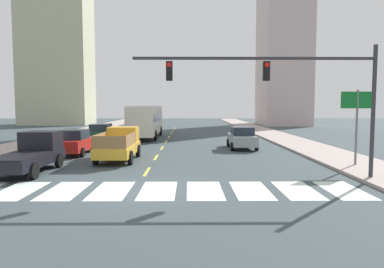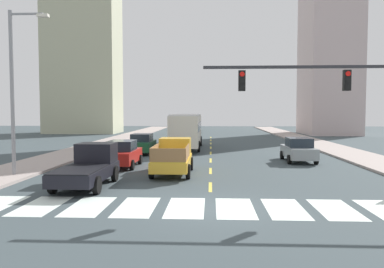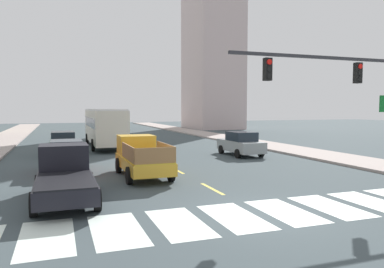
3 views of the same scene
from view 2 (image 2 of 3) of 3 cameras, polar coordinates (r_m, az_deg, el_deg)
name	(u,v)px [view 2 (image 2 of 3)]	position (r m, az deg, el deg)	size (l,w,h in m)	color
ground_plane	(210,208)	(14.72, 2.69, -10.79)	(160.00, 160.00, 0.00)	#3B474B
sidewalk_right	(352,154)	(34.46, 22.44, -2.77)	(3.80, 110.00, 0.15)	#A79892
sidewalk_left	(74,153)	(34.48, -16.90, -2.65)	(3.80, 110.00, 0.15)	#A79892
crosswalk_stripe_1	(41,206)	(16.07, -21.28, -9.79)	(1.40, 3.15, 0.01)	silver
crosswalk_stripe_2	(89,206)	(15.42, -14.93, -10.23)	(1.40, 3.15, 0.01)	silver
crosswalk_stripe_3	(137,207)	(14.98, -8.10, -10.56)	(1.40, 3.15, 0.01)	silver
crosswalk_stripe_4	(186,207)	(14.75, -0.95, -10.74)	(1.40, 3.15, 0.01)	silver
crosswalk_stripe_5	(235,208)	(14.74, 6.33, -10.77)	(1.40, 3.15, 0.01)	silver
crosswalk_stripe_6	(285,209)	(14.97, 13.49, -10.62)	(1.40, 3.15, 0.01)	silver
crosswalk_stripe_7	(335,209)	(15.41, 20.33, -10.34)	(1.40, 3.15, 0.01)	silver
lane_dash_0	(210,187)	(18.62, 2.72, -7.78)	(0.16, 2.40, 0.01)	#DAC348
lane_dash_1	(211,171)	(23.55, 2.74, -5.43)	(0.16, 2.40, 0.01)	#DAC348
lane_dash_2	(211,160)	(28.50, 2.76, -3.89)	(0.16, 2.40, 0.01)	#DAC348
lane_dash_3	(211,153)	(33.46, 2.77, -2.82)	(0.16, 2.40, 0.01)	#DAC348
lane_dash_4	(211,148)	(38.44, 2.77, -2.02)	(0.16, 2.40, 0.01)	#DAC348
lane_dash_5	(211,143)	(43.42, 2.78, -1.40)	(0.16, 2.40, 0.01)	#DAC348
lane_dash_6	(211,140)	(48.40, 2.78, -0.91)	(0.16, 2.40, 0.01)	#DAC348
lane_dash_7	(211,137)	(53.39, 2.79, -0.51)	(0.16, 2.40, 0.01)	#DAC348
pickup_stakebed	(173,157)	(22.65, -2.76, -3.39)	(2.18, 5.20, 1.96)	gold
pickup_dark	(89,166)	(19.57, -14.85, -4.61)	(2.18, 5.20, 1.96)	black
city_bus	(187,128)	(37.10, -0.78, 0.81)	(2.72, 10.80, 3.32)	beige
sedan_near_left	(122,154)	(25.45, -10.22, -2.87)	(2.02, 4.40, 1.72)	red
sedan_mid	(142,144)	(32.99, -7.34, -1.43)	(2.02, 4.40, 1.72)	#1B4E2E
sedan_near_right	(298,150)	(28.67, 15.39, -2.24)	(2.02, 4.40, 1.72)	#91989B
traffic_signal_gantry	(378,95)	(17.45, 25.68, 5.21)	(10.68, 0.27, 6.00)	#2D2D33
streetlight_left	(15,86)	(23.18, -24.61, 6.45)	(2.20, 0.28, 9.00)	gray
block_mid_left	(83,59)	(67.49, -15.74, 10.55)	(11.59, 7.39, 24.39)	#B4B695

